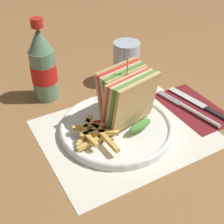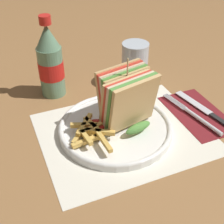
{
  "view_description": "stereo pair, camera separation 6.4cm",
  "coord_description": "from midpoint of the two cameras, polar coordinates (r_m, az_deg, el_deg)",
  "views": [
    {
      "loc": [
        -0.29,
        -0.44,
        0.45
      ],
      "look_at": [
        -0.02,
        0.05,
        0.04
      ],
      "focal_mm": 50.0,
      "sensor_mm": 36.0,
      "label": 1
    },
    {
      "loc": [
        -0.23,
        -0.47,
        0.45
      ],
      "look_at": [
        -0.02,
        0.05,
        0.04
      ],
      "focal_mm": 50.0,
      "sensor_mm": 36.0,
      "label": 2
    }
  ],
  "objects": [
    {
      "name": "coke_bottle_near",
      "position": [
        0.79,
        -14.8,
        8.06
      ],
      "size": [
        0.06,
        0.06,
        0.21
      ],
      "color": "slate",
      "rests_on": "ground_plane"
    },
    {
      "name": "napkin",
      "position": [
        0.79,
        12.33,
        0.74
      ],
      "size": [
        0.11,
        0.19,
        0.0
      ],
      "color": "maroon",
      "rests_on": "ground_plane"
    },
    {
      "name": "ketchup_blob",
      "position": [
        0.67,
        -5.38,
        -2.76
      ],
      "size": [
        0.05,
        0.04,
        0.02
      ],
      "color": "maroon",
      "rests_on": "plate_main"
    },
    {
      "name": "knife",
      "position": [
        0.8,
        13.59,
        1.3
      ],
      "size": [
        0.05,
        0.19,
        0.0
      ],
      "rotation": [
        0.0,
        0.0,
        0.17
      ],
      "color": "black",
      "rests_on": "napkin"
    },
    {
      "name": "glass_near",
      "position": [
        0.85,
        0.45,
        8.89
      ],
      "size": [
        0.07,
        0.07,
        0.12
      ],
      "color": "silver",
      "rests_on": "ground_plane"
    },
    {
      "name": "club_sandwich",
      "position": [
        0.67,
        -0.0,
        2.49
      ],
      "size": [
        0.13,
        0.12,
        0.15
      ],
      "color": "tan",
      "rests_on": "plate_main"
    },
    {
      "name": "fork",
      "position": [
        0.76,
        12.29,
        0.09
      ],
      "size": [
        0.04,
        0.19,
        0.01
      ],
      "rotation": [
        0.0,
        0.0,
        0.17
      ],
      "color": "silver",
      "rests_on": "napkin"
    },
    {
      "name": "fries_pile",
      "position": [
        0.65,
        -6.23,
        -4.01
      ],
      "size": [
        0.1,
        0.13,
        0.02
      ],
      "color": "gold",
      "rests_on": "plate_main"
    },
    {
      "name": "placemat",
      "position": [
        0.7,
        -0.06,
        -3.72
      ],
      "size": [
        0.36,
        0.29,
        0.0
      ],
      "color": "silver",
      "rests_on": "ground_plane"
    },
    {
      "name": "plate_main",
      "position": [
        0.69,
        -1.83,
        -2.92
      ],
      "size": [
        0.25,
        0.25,
        0.02
      ],
      "color": "white",
      "rests_on": "ground_plane"
    },
    {
      "name": "ground_plane",
      "position": [
        0.69,
        0.28,
        -4.34
      ],
      "size": [
        4.0,
        4.0,
        0.0
      ],
      "primitive_type": "plane",
      "color": "olive"
    }
  ]
}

